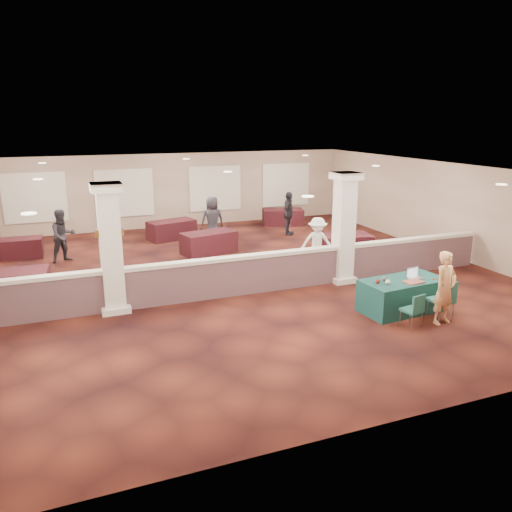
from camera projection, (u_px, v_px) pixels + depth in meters
name	position (u px, v px, depth m)	size (l,w,h in m)	color
ground	(229.00, 278.00, 15.08)	(16.00, 16.00, 0.00)	#4D1D13
wall_back	(171.00, 191.00, 21.84)	(16.00, 0.04, 3.20)	#876B5D
wall_front	(396.00, 330.00, 7.47)	(16.00, 0.04, 3.20)	#876B5D
wall_right	(445.00, 209.00, 17.46)	(0.04, 16.00, 3.20)	#876B5D
ceiling	(228.00, 171.00, 14.23)	(16.00, 16.00, 0.02)	silver
partition_wall	(246.00, 274.00, 13.58)	(15.60, 0.28, 1.10)	#583C45
column_left	(111.00, 248.00, 12.07)	(0.72, 0.72, 3.20)	white
column_right	(344.00, 227.00, 14.35)	(0.72, 0.72, 3.20)	white
sconce_left	(97.00, 234.00, 11.88)	(0.12, 0.12, 0.18)	brown
sconce_right	(122.00, 232.00, 12.07)	(0.12, 0.12, 0.18)	brown
near_table	(402.00, 295.00, 12.43)	(2.10, 1.05, 0.81)	#0F3937
conf_chair_main	(444.00, 297.00, 11.74)	(0.51, 0.51, 0.99)	#21604F
conf_chair_side	(415.00, 308.00, 11.37)	(0.48, 0.48, 0.82)	#21604F
woman	(445.00, 288.00, 11.55)	(0.62, 0.42, 1.73)	#ECA466
far_table_front_left	(10.00, 286.00, 13.15)	(1.93, 0.96, 0.78)	black
far_table_front_center	(209.00, 243.00, 17.75)	(1.89, 0.94, 0.77)	black
far_table_front_right	(342.00, 246.00, 17.24)	(1.95, 0.98, 0.79)	black
far_table_back_left	(17.00, 248.00, 17.13)	(1.67, 0.84, 0.68)	black
far_table_back_center	(172.00, 230.00, 19.85)	(1.83, 0.91, 0.74)	black
far_table_back_right	(283.00, 217.00, 22.47)	(1.78, 0.89, 0.72)	black
attendee_a	(63.00, 236.00, 16.59)	(0.85, 0.47, 1.77)	black
attendee_b	(317.00, 243.00, 15.90)	(1.05, 0.48, 1.64)	white
attendee_c	(288.00, 214.00, 20.43)	(1.04, 0.50, 1.78)	black
attendee_d	(212.00, 220.00, 18.91)	(0.90, 0.49, 1.83)	black
laptop_base	(416.00, 278.00, 12.41)	(0.37, 0.25, 0.02)	silver
laptop_screen	(412.00, 272.00, 12.49)	(0.37, 0.01, 0.24)	silver
screen_glow	(413.00, 272.00, 12.48)	(0.33, 0.00, 0.21)	silver
knitting	(414.00, 282.00, 12.10)	(0.44, 0.33, 0.03)	#BE3C1E
yarn_cream	(388.00, 282.00, 11.95)	(0.12, 0.12, 0.12)	#BFB39D
yarn_red	(378.00, 281.00, 12.02)	(0.11, 0.11, 0.11)	maroon
yarn_grey	(385.00, 279.00, 12.21)	(0.12, 0.12, 0.12)	#535459
scissors	(435.00, 279.00, 12.36)	(0.13, 0.03, 0.01)	red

